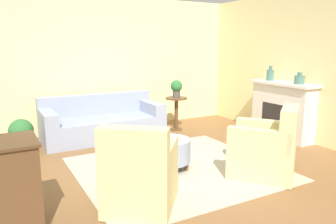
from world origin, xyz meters
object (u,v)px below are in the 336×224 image
Objects in this scene: armchair_right at (267,150)px; side_table at (176,109)px; armchair_left at (140,176)px; potted_plant_on_side_table at (176,87)px; potted_plant_floor at (21,134)px; vase_mantel_near at (270,75)px; ottoman_table at (168,150)px; vase_mantel_far at (299,79)px; couch at (102,123)px.

side_table is at bearing 86.04° from armchair_right.
armchair_left is 2.99× the size of potted_plant_on_side_table.
potted_plant_floor is (-3.08, -0.09, -0.59)m from potted_plant_on_side_table.
ottoman_table is at bearing -164.59° from vase_mantel_near.
vase_mantel_near is 0.50× the size of potted_plant_floor.
ottoman_table is 0.95× the size of side_table.
ottoman_table is 3.02m from vase_mantel_near.
potted_plant_on_side_table reaches higher than armchair_right.
vase_mantel_far reaches higher than armchair_right.
potted_plant_floor is at bearing -178.35° from side_table.
armchair_left is 5.15× the size of vase_mantel_far.
potted_plant_on_side_table reaches higher than armchair_left.
armchair_right is 1.66× the size of ottoman_table.
potted_plant_on_side_table is 3.14m from potted_plant_floor.
armchair_right is (1.39, -3.00, 0.08)m from couch.
vase_mantel_near is at bearing 44.35° from armchair_right.
couch is 3.05m from armchair_left.
vase_mantel_far is at bearing -51.52° from potted_plant_on_side_table.
vase_mantel_near is 1.35× the size of vase_mantel_far.
potted_plant_floor is at bearing -178.35° from potted_plant_on_side_table.
couch is 2.14m from ottoman_table.
vase_mantel_far is (1.50, -1.88, 0.72)m from side_table.
potted_plant_on_side_table is at bearing 86.04° from armchair_right.
side_table is 2.40× the size of vase_mantel_near.
ottoman_table is at bearing -123.42° from potted_plant_on_side_table.
vase_mantel_near is (1.50, -1.17, 0.75)m from side_table.
vase_mantel_far is (1.69, 0.94, 0.81)m from armchair_right.
potted_plant_floor is at bearing 134.29° from ottoman_table.
side_table is (0.20, 2.82, 0.09)m from armchair_right.
ottoman_table is 2.33m from side_table.
potted_plant_floor is (-4.58, 1.79, -0.86)m from vase_mantel_far.
potted_plant_on_side_table reaches higher than side_table.
couch is 3.49m from vase_mantel_near.
armchair_left is 1.92m from armchair_right.
armchair_right is 3.80× the size of vase_mantel_near.
ottoman_table is at bearing -123.42° from side_table.
potted_plant_on_side_table is at bearing 53.22° from armchair_left.
armchair_left is 4.06m from vase_mantel_near.
armchair_right is at bearing -150.88° from vase_mantel_far.
ottoman_table is 2.58m from potted_plant_floor.
side_table reaches higher than ottoman_table.
couch is at bearing 98.26° from ottoman_table.
potted_plant_on_side_table reaches higher than couch.
side_table is at bearing 128.48° from vase_mantel_far.
vase_mantel_near is at bearing 90.00° from vase_mantel_far.
ottoman_table is at bearing -45.71° from potted_plant_floor.
armchair_left is at bearing 180.00° from armchair_right.
vase_mantel_far is 0.37× the size of potted_plant_floor.
armchair_right is at bearing -65.18° from couch.
ottoman_table is at bearing 140.60° from armchair_right.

